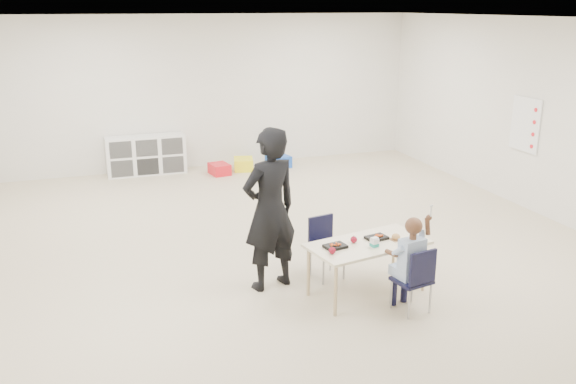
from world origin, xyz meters
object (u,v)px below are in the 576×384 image
object	(u,v)px
child	(413,260)
adult	(270,210)
chair_near	(412,279)
table	(367,268)
cubby_shelf	(146,155)

from	to	relation	value
child	adult	world-z (taller)	adult
chair_near	table	bearing A→B (deg)	105.66
table	chair_near	size ratio (longest dim) A/B	1.95
chair_near	child	world-z (taller)	child
table	chair_near	distance (m)	0.56
adult	child	bearing A→B (deg)	123.77
cubby_shelf	adult	bearing A→B (deg)	-81.93
adult	cubby_shelf	bearing A→B (deg)	-97.91
child	cubby_shelf	bearing A→B (deg)	96.50
chair_near	adult	size ratio (longest dim) A/B	0.39
table	cubby_shelf	bearing A→B (deg)	95.64
child	table	bearing A→B (deg)	105.66
table	chair_near	bearing A→B (deg)	-74.34
cubby_shelf	adult	xyz separation A→B (m)	(0.73, -5.17, 0.53)
table	cubby_shelf	size ratio (longest dim) A/B	0.97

